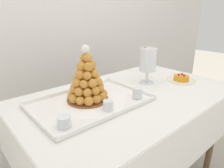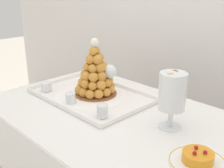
# 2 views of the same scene
# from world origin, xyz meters

# --- Properties ---
(backdrop_wall) EXTENTS (4.80, 0.10, 2.50)m
(backdrop_wall) POSITION_xyz_m (0.00, 0.86, 1.25)
(backdrop_wall) COLOR silver
(backdrop_wall) RESTS_ON ground_plane
(buffet_table) EXTENTS (1.32, 0.79, 0.76)m
(buffet_table) POSITION_xyz_m (0.00, 0.00, 0.65)
(buffet_table) COLOR brown
(buffet_table) RESTS_ON ground_plane
(serving_tray) EXTENTS (0.61, 0.41, 0.02)m
(serving_tray) POSITION_xyz_m (-0.26, 0.05, 0.77)
(serving_tray) COLOR white
(serving_tray) RESTS_ON buffet_table
(croquembouche) EXTENTS (0.22, 0.22, 0.30)m
(croquembouche) POSITION_xyz_m (-0.26, 0.08, 0.88)
(croquembouche) COLOR brown
(croquembouche) RESTS_ON serving_tray
(dessert_cup_left) EXTENTS (0.06, 0.06, 0.05)m
(dessert_cup_left) POSITION_xyz_m (-0.48, -0.08, 0.79)
(dessert_cup_left) COLOR silver
(dessert_cup_left) RESTS_ON serving_tray
(dessert_cup_mid_left) EXTENTS (0.05, 0.05, 0.05)m
(dessert_cup_mid_left) POSITION_xyz_m (-0.25, -0.09, 0.79)
(dessert_cup_mid_left) COLOR silver
(dessert_cup_mid_left) RESTS_ON serving_tray
(dessert_cup_centre) EXTENTS (0.05, 0.05, 0.06)m
(dessert_cup_centre) POSITION_xyz_m (-0.03, -0.08, 0.80)
(dessert_cup_centre) COLOR silver
(dessert_cup_centre) RESTS_ON serving_tray
(macaron_goblet) EXTENTS (0.11, 0.11, 0.25)m
(macaron_goblet) POSITION_xyz_m (0.23, 0.07, 0.92)
(macaron_goblet) COLOR white
(macaron_goblet) RESTS_ON buffet_table
(fruit_tart_plate) EXTENTS (0.20, 0.20, 0.05)m
(fruit_tart_plate) POSITION_xyz_m (0.44, -0.07, 0.78)
(fruit_tart_plate) COLOR white
(fruit_tart_plate) RESTS_ON buffet_table
(wine_glass) EXTENTS (0.07, 0.07, 0.17)m
(wine_glass) POSITION_xyz_m (-0.20, 0.14, 0.89)
(wine_glass) COLOR silver
(wine_glass) RESTS_ON buffet_table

